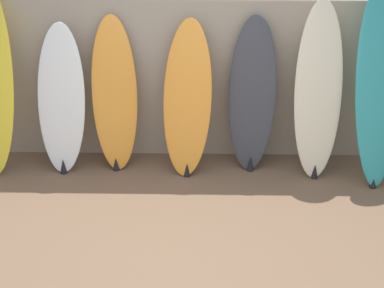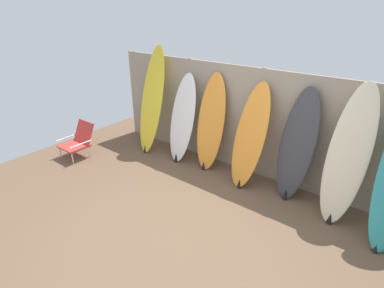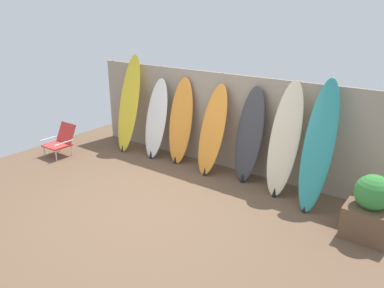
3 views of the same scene
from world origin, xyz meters
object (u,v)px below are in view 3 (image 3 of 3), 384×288
surfboard_cream_5 (284,140)px  surfboard_white_1 (156,119)px  surfboard_charcoal_4 (249,136)px  beach_chair (61,140)px  surfboard_teal_6 (319,146)px  planter_box (370,209)px  surfboard_orange_3 (212,131)px  surfboard_yellow_0 (129,104)px  surfboard_orange_2 (181,122)px

surfboard_cream_5 → surfboard_white_1: bearing=179.5°
surfboard_charcoal_4 → beach_chair: (-3.72, -1.21, -0.50)m
surfboard_white_1 → surfboard_teal_6: (3.33, -0.13, 0.18)m
beach_chair → planter_box: (5.88, 0.57, 0.08)m
surfboard_white_1 → surfboard_orange_3: surfboard_orange_3 is taller
surfboard_teal_6 → surfboard_yellow_0: bearing=178.4°
surfboard_white_1 → surfboard_teal_6: size_ratio=0.82×
surfboard_cream_5 → surfboard_teal_6: bearing=-9.9°
surfboard_white_1 → planter_box: 4.28m
surfboard_cream_5 → beach_chair: surfboard_cream_5 is taller
surfboard_white_1 → surfboard_charcoal_4: surfboard_charcoal_4 is taller
surfboard_cream_5 → beach_chair: (-4.41, -1.10, -0.59)m
surfboard_orange_3 → surfboard_cream_5: bearing=-0.6°
surfboard_orange_2 → surfboard_teal_6: (2.76, -0.21, 0.15)m
surfboard_teal_6 → planter_box: size_ratio=2.20×
beach_chair → surfboard_charcoal_4: bearing=15.4°
surfboard_orange_2 → surfboard_orange_3: size_ratio=1.02×
surfboard_charcoal_4 → surfboard_teal_6: 1.29m
planter_box → surfboard_teal_6: bearing=154.3°
beach_chair → surfboard_yellow_0: bearing=48.1°
surfboard_teal_6 → surfboard_cream_5: bearing=170.1°
surfboard_orange_3 → surfboard_teal_6: surfboard_teal_6 is taller
surfboard_teal_6 → surfboard_white_1: bearing=177.8°
surfboard_orange_3 → surfboard_teal_6: 1.97m
beach_chair → planter_box: size_ratio=0.72×
surfboard_charcoal_4 → beach_chair: surfboard_charcoal_4 is taller
surfboard_orange_2 → surfboard_cream_5: surfboard_cream_5 is taller
surfboard_white_1 → planter_box: size_ratio=1.80×
planter_box → surfboard_white_1: bearing=172.5°
surfboard_orange_2 → surfboard_white_1: bearing=-172.1°
surfboard_yellow_0 → surfboard_charcoal_4: surfboard_yellow_0 is taller
surfboard_white_1 → surfboard_orange_2: surfboard_orange_2 is taller
surfboard_orange_3 → surfboard_charcoal_4: (0.70, 0.10, 0.02)m
surfboard_white_1 → surfboard_orange_3: bearing=-0.5°
beach_chair → planter_box: planter_box is taller
planter_box → surfboard_charcoal_4: bearing=163.4°
surfboard_yellow_0 → surfboard_orange_3: bearing=0.1°
surfboard_yellow_0 → surfboard_white_1: bearing=1.1°
surfboard_white_1 → surfboard_cream_5: 2.76m
surfboard_charcoal_4 → surfboard_teal_6: surfboard_teal_6 is taller
surfboard_white_1 → surfboard_cream_5: surfboard_cream_5 is taller
surfboard_orange_2 → beach_chair: 2.58m
surfboard_orange_2 → surfboard_teal_6: surfboard_teal_6 is taller
surfboard_teal_6 → planter_box: 1.14m
surfboard_orange_3 → planter_box: (2.86, -0.54, -0.40)m
surfboard_white_1 → surfboard_cream_5: size_ratio=0.86×
surfboard_orange_3 → beach_chair: (-3.02, -1.11, -0.48)m
surfboard_orange_2 → surfboard_cream_5: size_ratio=0.90×
surfboard_white_1 → surfboard_teal_6: 3.34m
surfboard_charcoal_4 → surfboard_yellow_0: bearing=-178.0°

